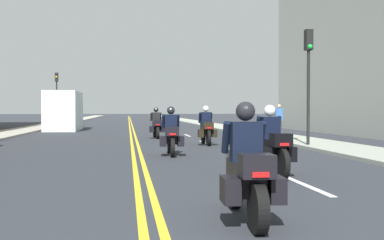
# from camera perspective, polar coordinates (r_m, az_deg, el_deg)

# --- Properties ---
(ground_plane) EXTENTS (264.00, 264.00, 0.00)m
(ground_plane) POSITION_cam_1_polar(r_m,az_deg,el_deg) (48.52, -7.61, -0.51)
(ground_plane) COLOR #2A2E34
(sidewalk_left) EXTENTS (2.54, 144.00, 0.12)m
(sidewalk_left) POSITION_cam_1_polar(r_m,az_deg,el_deg) (49.05, -16.45, -0.46)
(sidewalk_left) COLOR #A5A192
(sidewalk_left) RESTS_ON ground
(sidewalk_right) EXTENTS (2.54, 144.00, 0.12)m
(sidewalk_right) POSITION_cam_1_polar(r_m,az_deg,el_deg) (49.14, 1.21, -0.41)
(sidewalk_right) COLOR #979F92
(sidewalk_right) RESTS_ON ground
(centreline_yellow_inner) EXTENTS (0.12, 132.00, 0.01)m
(centreline_yellow_inner) POSITION_cam_1_polar(r_m,az_deg,el_deg) (48.52, -7.76, -0.51)
(centreline_yellow_inner) COLOR yellow
(centreline_yellow_inner) RESTS_ON ground
(centreline_yellow_outer) EXTENTS (0.12, 132.00, 0.01)m
(centreline_yellow_outer) POSITION_cam_1_polar(r_m,az_deg,el_deg) (48.52, -7.47, -0.51)
(centreline_yellow_outer) COLOR yellow
(centreline_yellow_outer) RESTS_ON ground
(lane_dashes_white) EXTENTS (0.14, 56.40, 0.01)m
(lane_dashes_white) POSITION_cam_1_polar(r_m,az_deg,el_deg) (29.73, -1.33, -1.59)
(lane_dashes_white) COLOR silver
(lane_dashes_white) RESTS_ON ground
(motorcycle_0) EXTENTS (0.78, 2.09, 1.58)m
(motorcycle_0) POSITION_cam_1_polar(r_m,az_deg,el_deg) (6.11, 6.81, -6.60)
(motorcycle_0) COLOR black
(motorcycle_0) RESTS_ON ground
(motorcycle_1) EXTENTS (0.77, 2.30, 1.58)m
(motorcycle_1) POSITION_cam_1_polar(r_m,az_deg,el_deg) (10.50, 9.79, -3.17)
(motorcycle_1) COLOR black
(motorcycle_1) RESTS_ON ground
(motorcycle_2) EXTENTS (0.77, 2.08, 1.59)m
(motorcycle_2) POSITION_cam_1_polar(r_m,az_deg,el_deg) (14.90, -2.60, -1.92)
(motorcycle_2) COLOR black
(motorcycle_2) RESTS_ON ground
(motorcycle_3) EXTENTS (0.77, 2.15, 1.65)m
(motorcycle_3) POSITION_cam_1_polar(r_m,az_deg,el_deg) (19.40, 1.77, -1.13)
(motorcycle_3) COLOR black
(motorcycle_3) RESTS_ON ground
(motorcycle_4) EXTENTS (0.78, 2.17, 1.62)m
(motorcycle_4) POSITION_cam_1_polar(r_m,az_deg,el_deg) (24.16, -4.45, -0.73)
(motorcycle_4) COLOR black
(motorcycle_4) RESTS_ON ground
(traffic_light_near) EXTENTS (0.28, 0.38, 4.59)m
(traffic_light_near) POSITION_cam_1_polar(r_m,az_deg,el_deg) (18.54, 14.23, 6.45)
(traffic_light_near) COLOR black
(traffic_light_near) RESTS_ON ground
(traffic_light_far) EXTENTS (0.28, 0.38, 4.86)m
(traffic_light_far) POSITION_cam_1_polar(r_m,az_deg,el_deg) (43.53, -16.41, 3.65)
(traffic_light_far) COLOR black
(traffic_light_far) RESTS_ON ground
(pedestrian_0) EXTENTS (0.39, 0.27, 1.80)m
(pedestrian_0) POSITION_cam_1_polar(r_m,az_deg,el_deg) (26.56, 10.73, 0.05)
(pedestrian_0) COLOR #21232F
(pedestrian_0) RESTS_ON ground
(parked_truck) EXTENTS (2.20, 6.50, 2.80)m
(parked_truck) POSITION_cam_1_polar(r_m,az_deg,el_deg) (35.02, -15.46, 0.87)
(parked_truck) COLOR silver
(parked_truck) RESTS_ON ground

